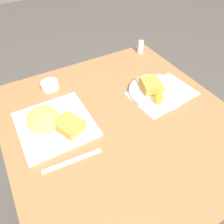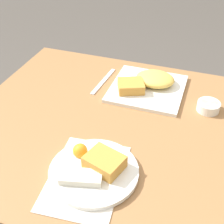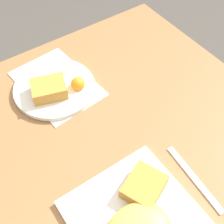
# 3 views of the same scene
# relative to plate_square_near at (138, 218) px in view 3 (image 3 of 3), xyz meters

# --- Properties ---
(ground_plane) EXTENTS (8.00, 8.00, 0.00)m
(ground_plane) POSITION_rel_plate_square_near_xyz_m (0.10, 0.25, -0.73)
(ground_plane) COLOR #4C4742
(dining_table) EXTENTS (0.94, 0.90, 0.71)m
(dining_table) POSITION_rel_plate_square_near_xyz_m (0.10, 0.25, -0.10)
(dining_table) COLOR olive
(dining_table) RESTS_ON ground_plane
(menu_card) EXTENTS (0.22, 0.30, 0.00)m
(menu_card) POSITION_rel_plate_square_near_xyz_m (0.06, 0.50, -0.02)
(menu_card) COLOR silver
(menu_card) RESTS_ON dining_table
(plate_square_near) EXTENTS (0.28, 0.28, 0.06)m
(plate_square_near) POSITION_rel_plate_square_near_xyz_m (0.00, 0.00, 0.00)
(plate_square_near) COLOR white
(plate_square_near) RESTS_ON dining_table
(plate_oval_far) EXTENTS (0.25, 0.25, 0.05)m
(plate_oval_far) POSITION_rel_plate_square_near_xyz_m (0.04, 0.48, -0.00)
(plate_oval_far) COLOR white
(plate_oval_far) RESTS_ON menu_card
(butter_knife) EXTENTS (0.03, 0.21, 0.00)m
(butter_knife) POSITION_rel_plate_square_near_xyz_m (0.19, 0.00, -0.02)
(butter_knife) COLOR silver
(butter_knife) RESTS_ON dining_table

